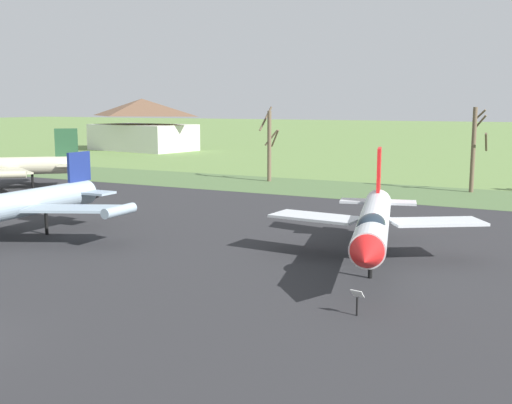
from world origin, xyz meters
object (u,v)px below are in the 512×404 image
jet_fighter_front_left (3,207)px  jet_fighter_front_right (374,222)px  visitor_building (142,125)px  info_placard_front_right (357,300)px

jet_fighter_front_left → jet_fighter_front_right: bearing=14.4°
jet_fighter_front_right → visitor_building: (-59.87, 60.20, 2.26)m
jet_fighter_front_right → visitor_building: visitor_building is taller
jet_fighter_front_left → jet_fighter_front_right: jet_fighter_front_right is taller
info_placard_front_right → visitor_building: size_ratio=0.05×
jet_fighter_front_right → visitor_building: size_ratio=0.77×
jet_fighter_front_right → visitor_building: bearing=134.8°
info_placard_front_right → visitor_building: visitor_building is taller
jet_fighter_front_left → info_placard_front_right: 22.07m
jet_fighter_front_left → info_placard_front_right: jet_fighter_front_left is taller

